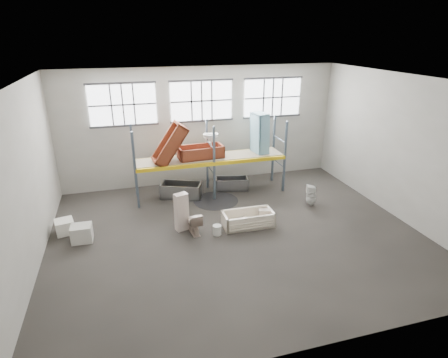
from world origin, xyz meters
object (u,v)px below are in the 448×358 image
object	(u,v)px
toilet_beige	(194,223)
cistern_tall	(181,212)
steel_tub_right	(232,183)
bucket	(217,230)
blue_tub_upright	(260,134)
rust_tub_flat	(201,152)
steel_tub_left	(181,190)
carton_near	(82,233)
bathtub_beige	(248,219)
toilet_white	(311,195)

from	to	relation	value
toilet_beige	cistern_tall	distance (m)	0.56
steel_tub_right	bucket	distance (m)	3.88
blue_tub_upright	rust_tub_flat	bearing A→B (deg)	-179.44
steel_tub_left	rust_tub_flat	world-z (taller)	rust_tub_flat
carton_near	bucket	bearing A→B (deg)	-10.65
bathtub_beige	rust_tub_flat	distance (m)	3.59
toilet_beige	bucket	bearing A→B (deg)	149.32
steel_tub_right	blue_tub_upright	world-z (taller)	blue_tub_upright
toilet_beige	blue_tub_upright	world-z (taller)	blue_tub_upright
bathtub_beige	bucket	world-z (taller)	bathtub_beige
bucket	blue_tub_upright	bearing A→B (deg)	51.30
steel_tub_left	rust_tub_flat	xyz separation A→B (m)	(0.85, 0.07, 1.52)
toilet_beige	toilet_white	xyz separation A→B (m)	(4.78, 0.83, 0.04)
bathtub_beige	cistern_tall	xyz separation A→B (m)	(-2.25, 0.35, 0.41)
toilet_beige	rust_tub_flat	size ratio (longest dim) A/B	0.43
cistern_tall	carton_near	world-z (taller)	cistern_tall
steel_tub_left	bucket	distance (m)	3.37
toilet_white	rust_tub_flat	xyz separation A→B (m)	(-3.84, 2.23, 1.40)
toilet_beige	cistern_tall	xyz separation A→B (m)	(-0.35, 0.34, 0.28)
steel_tub_right	blue_tub_upright	xyz separation A→B (m)	(1.14, -0.13, 2.14)
toilet_beige	blue_tub_upright	xyz separation A→B (m)	(3.44, 3.09, 2.01)
cistern_tall	toilet_white	world-z (taller)	cistern_tall
bathtub_beige	cistern_tall	size ratio (longest dim) A/B	1.32
bucket	cistern_tall	bearing A→B (deg)	147.97
carton_near	toilet_white	bearing A→B (deg)	2.39
cistern_tall	steel_tub_left	xyz separation A→B (m)	(0.43, 2.65, -0.37)
toilet_beige	steel_tub_left	distance (m)	3.00
bathtub_beige	steel_tub_left	size ratio (longest dim) A/B	1.07
bathtub_beige	steel_tub_right	xyz separation A→B (m)	(0.40, 3.23, -0.01)
toilet_beige	steel_tub_left	bearing A→B (deg)	-98.06
steel_tub_right	carton_near	bearing A→B (deg)	-155.03
toilet_white	bucket	distance (m)	4.24
toilet_white	steel_tub_right	distance (m)	3.45
steel_tub_left	bathtub_beige	bearing A→B (deg)	-58.88
bathtub_beige	steel_tub_right	size ratio (longest dim) A/B	1.28
toilet_white	cistern_tall	bearing A→B (deg)	-66.65
blue_tub_upright	carton_near	distance (m)	7.78
steel_tub_left	rust_tub_flat	size ratio (longest dim) A/B	0.91
steel_tub_right	carton_near	world-z (taller)	carton_near
bathtub_beige	blue_tub_upright	distance (m)	4.07
steel_tub_right	blue_tub_upright	distance (m)	2.43
toilet_beige	toilet_white	world-z (taller)	toilet_white
rust_tub_flat	carton_near	distance (m)	5.42
cistern_tall	steel_tub_left	bearing A→B (deg)	63.71
cistern_tall	blue_tub_upright	size ratio (longest dim) A/B	0.78
bathtub_beige	toilet_beige	world-z (taller)	toilet_beige
cistern_tall	bathtub_beige	bearing A→B (deg)	-26.02
steel_tub_left	steel_tub_right	xyz separation A→B (m)	(2.22, 0.22, -0.05)
bucket	bathtub_beige	bearing A→B (deg)	14.43
toilet_beige	bucket	xyz separation A→B (m)	(0.71, -0.32, -0.22)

